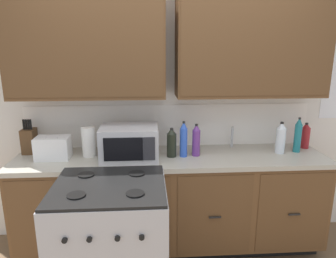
{
  "coord_description": "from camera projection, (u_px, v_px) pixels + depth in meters",
  "views": [
    {
      "loc": [
        -0.2,
        -2.26,
        1.81
      ],
      "look_at": [
        -0.03,
        0.27,
        1.16
      ],
      "focal_mm": 33.12,
      "sensor_mm": 36.0,
      "label": 1
    }
  ],
  "objects": [
    {
      "name": "sink_faucet",
      "position": [
        232.0,
        137.0,
        2.93
      ],
      "size": [
        0.02,
        0.02,
        0.2
      ],
      "primitive_type": "cylinder",
      "color": "#B2B5BA",
      "rests_on": "counter_run"
    },
    {
      "name": "stove_range",
      "position": [
        112.0,
        246.0,
        2.18
      ],
      "size": [
        0.76,
        0.68,
        0.95
      ],
      "color": "#B7B7BC",
      "rests_on": "ground_plane"
    },
    {
      "name": "counter_run",
      "position": [
        172.0,
        201.0,
        2.82
      ],
      "size": [
        2.71,
        0.64,
        0.91
      ],
      "color": "black",
      "rests_on": "ground_plane"
    },
    {
      "name": "bottle_dark",
      "position": [
        171.0,
        143.0,
        2.66
      ],
      "size": [
        0.08,
        0.08,
        0.25
      ],
      "color": "black",
      "rests_on": "counter_run"
    },
    {
      "name": "bottle_clear",
      "position": [
        281.0,
        138.0,
        2.75
      ],
      "size": [
        0.08,
        0.08,
        0.29
      ],
      "color": "silver",
      "rests_on": "counter_run"
    },
    {
      "name": "bottle_blue",
      "position": [
        184.0,
        140.0,
        2.66
      ],
      "size": [
        0.06,
        0.06,
        0.31
      ],
      "color": "blue",
      "rests_on": "counter_run"
    },
    {
      "name": "bottle_red",
      "position": [
        305.0,
        136.0,
        2.9
      ],
      "size": [
        0.08,
        0.08,
        0.24
      ],
      "color": "maroon",
      "rests_on": "counter_run"
    },
    {
      "name": "paper_towel_roll",
      "position": [
        89.0,
        142.0,
        2.67
      ],
      "size": [
        0.12,
        0.12,
        0.26
      ],
      "primitive_type": "cylinder",
      "color": "white",
      "rests_on": "counter_run"
    },
    {
      "name": "wall_unit",
      "position": [
        170.0,
        68.0,
        2.72
      ],
      "size": [
        3.88,
        0.4,
        2.51
      ],
      "color": "white",
      "rests_on": "ground_plane"
    },
    {
      "name": "toaster",
      "position": [
        53.0,
        148.0,
        2.62
      ],
      "size": [
        0.28,
        0.18,
        0.19
      ],
      "color": "white",
      "rests_on": "counter_run"
    },
    {
      "name": "microwave",
      "position": [
        130.0,
        143.0,
        2.62
      ],
      "size": [
        0.48,
        0.37,
        0.28
      ],
      "color": "#B7B7BC",
      "rests_on": "counter_run"
    },
    {
      "name": "bottle_violet",
      "position": [
        196.0,
        140.0,
        2.69
      ],
      "size": [
        0.07,
        0.07,
        0.28
      ],
      "color": "#663384",
      "rests_on": "counter_run"
    },
    {
      "name": "knife_block",
      "position": [
        29.0,
        140.0,
        2.76
      ],
      "size": [
        0.11,
        0.14,
        0.31
      ],
      "color": "#52361E",
      "rests_on": "counter_run"
    },
    {
      "name": "bottle_teal",
      "position": [
        298.0,
        135.0,
        2.78
      ],
      "size": [
        0.06,
        0.06,
        0.32
      ],
      "color": "#1E707A",
      "rests_on": "counter_run"
    }
  ]
}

